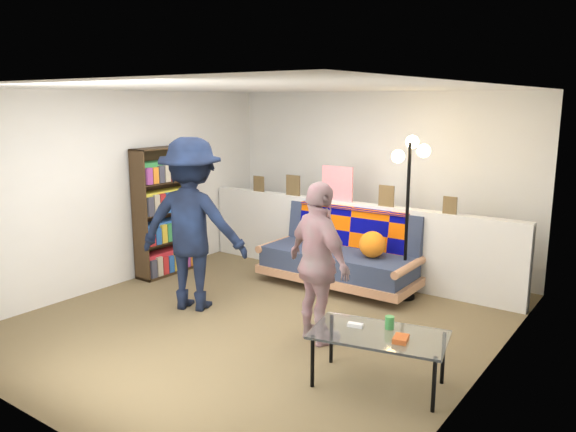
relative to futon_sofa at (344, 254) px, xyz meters
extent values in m
plane|color=brown|center=(-0.10, -1.45, -0.40)|extent=(5.00, 5.00, 0.00)
cube|color=silver|center=(-0.10, 1.05, 0.80)|extent=(4.50, 0.10, 2.40)
cube|color=silver|center=(-2.35, -1.45, 0.80)|extent=(0.10, 5.00, 2.40)
cube|color=silver|center=(2.15, -1.45, 0.80)|extent=(0.10, 5.00, 2.40)
cube|color=white|center=(-0.10, -1.45, 2.00)|extent=(4.50, 5.00, 0.10)
cube|color=silver|center=(-0.10, 0.35, 0.10)|extent=(4.45, 0.15, 1.00)
cube|color=brown|center=(-1.60, 0.33, 0.71)|extent=(0.18, 0.02, 0.22)
cube|color=brown|center=(-1.00, 0.33, 0.74)|extent=(0.22, 0.02, 0.28)
cube|color=white|center=(-0.30, 0.33, 0.83)|extent=(0.45, 0.02, 0.45)
cube|color=brown|center=(0.40, 0.33, 0.73)|extent=(0.20, 0.02, 0.26)
cube|color=brown|center=(1.20, 0.33, 0.70)|extent=(0.16, 0.02, 0.20)
cube|color=tan|center=(-0.02, -0.07, -0.24)|extent=(1.99, 0.89, 0.10)
cube|color=#2E3A54|center=(-0.02, -0.12, -0.06)|extent=(1.88, 0.74, 0.25)
cube|color=#2E3A54|center=(-0.02, 0.27, 0.25)|extent=(1.88, 0.25, 0.59)
cylinder|color=tan|center=(-0.96, -0.07, 0.02)|extent=(0.10, 0.89, 0.09)
cylinder|color=tan|center=(0.92, -0.06, 0.02)|extent=(0.10, 0.89, 0.09)
cube|color=#050777|center=(-0.02, 0.19, 0.25)|extent=(1.52, 0.11, 0.54)
cube|color=#050777|center=(-0.02, 0.33, 0.54)|extent=(1.52, 0.26, 0.03)
sphere|color=orange|center=(0.45, -0.12, 0.22)|extent=(0.31, 0.31, 0.31)
cube|color=black|center=(-2.31, -0.95, 0.45)|extent=(0.02, 0.84, 1.69)
cube|color=black|center=(-2.18, -1.36, 0.45)|extent=(0.28, 0.02, 1.69)
cube|color=black|center=(-2.18, -0.54, 0.45)|extent=(0.28, 0.02, 1.69)
cube|color=black|center=(-2.18, -0.95, 1.28)|extent=(0.28, 0.84, 0.02)
cube|color=black|center=(-2.18, -0.95, -0.38)|extent=(0.28, 0.84, 0.04)
cube|color=black|center=(-2.18, -0.95, 0.05)|extent=(0.28, 0.81, 0.02)
cube|color=black|center=(-2.18, -0.95, 0.45)|extent=(0.28, 0.81, 0.02)
cube|color=black|center=(-2.18, -0.95, 0.84)|extent=(0.28, 0.81, 0.02)
cube|color=red|center=(-2.16, -0.95, -0.21)|extent=(0.21, 0.79, 0.28)
cube|color=#2859B0|center=(-2.16, -0.95, 0.20)|extent=(0.21, 0.79, 0.26)
cube|color=yellow|center=(-2.16, -0.95, 0.60)|extent=(0.21, 0.79, 0.28)
cube|color=#328C44|center=(-2.16, -0.95, 0.99)|extent=(0.21, 0.79, 0.26)
cylinder|color=black|center=(1.09, -2.38, -0.18)|extent=(0.04, 0.04, 0.43)
cylinder|color=black|center=(2.03, -2.18, -0.18)|extent=(0.04, 0.04, 0.43)
cylinder|color=black|center=(0.99, -1.93, -0.18)|extent=(0.04, 0.04, 0.43)
cylinder|color=black|center=(1.93, -1.72, -0.18)|extent=(0.04, 0.04, 0.43)
cube|color=silver|center=(1.51, -2.05, 0.04)|extent=(1.17, 0.80, 0.02)
cube|color=silver|center=(1.29, -2.05, 0.07)|extent=(0.14, 0.08, 0.03)
cube|color=#C75623|center=(1.72, -2.09, 0.07)|extent=(0.14, 0.17, 0.04)
cylinder|color=#3C9145|center=(1.53, -1.92, 0.10)|extent=(0.09, 0.09, 0.11)
cylinder|color=black|center=(0.82, 0.00, -0.38)|extent=(0.34, 0.34, 0.03)
cylinder|color=black|center=(0.82, 0.00, 0.51)|extent=(0.05, 0.05, 1.82)
sphere|color=#FFC672|center=(0.68, 0.00, 1.26)|extent=(0.15, 0.15, 0.15)
sphere|color=#FFC672|center=(0.97, 0.03, 1.34)|extent=(0.15, 0.15, 0.15)
sphere|color=#FFC672|center=(0.79, 0.13, 1.42)|extent=(0.15, 0.15, 0.15)
imported|color=black|center=(-0.97, -1.64, 0.55)|extent=(1.40, 1.09, 1.90)
imported|color=pink|center=(0.66, -1.61, 0.38)|extent=(0.99, 0.72, 1.55)
camera|label=1|loc=(3.36, -5.90, 1.88)|focal=35.00mm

